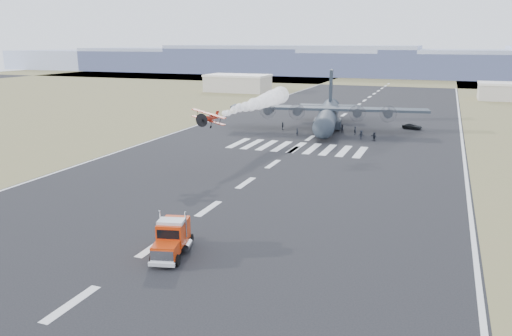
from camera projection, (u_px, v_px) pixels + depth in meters
The scene contains 22 objects.
ground at pixel (155, 246), 49.21m from camera, with size 500.00×500.00×0.00m, color black.
scrub_far at pixel (394, 80), 257.60m from camera, with size 500.00×80.00×0.00m, color olive.
runway_markings at pixel (310, 138), 103.57m from camera, with size 60.00×260.00×0.01m, color silver, non-canonical shape.
ridge_seg_a at pixel (113, 60), 350.08m from camera, with size 150.00×50.00×13.00m, color #8C96B2.
ridge_seg_b at pixel (196, 60), 327.53m from camera, with size 150.00×50.00×15.00m, color #8C96B2.
ridge_seg_c at pixel (291, 60), 304.98m from camera, with size 150.00×50.00×17.00m, color #8C96B2.
ridge_seg_d at pixel (400, 65), 283.17m from camera, with size 150.00×50.00×13.00m, color #8C96B2.
hangar_left at pixel (238, 83), 197.59m from camera, with size 24.50×14.50×6.70m.
hangar_right at pixel (510, 91), 168.59m from camera, with size 20.50×12.50×5.90m.
semi_truck at pixel (172, 237), 46.89m from camera, with size 4.04×7.88×3.46m.
aerobatic_biplane at pixel (209, 118), 76.28m from camera, with size 5.66×5.12×2.70m.
smoke_trail at pixel (269, 99), 98.82m from camera, with size 3.60×30.92×3.60m.
transport_aircraft at pixel (328, 114), 114.08m from camera, with size 43.85×35.93×12.67m.
support_vehicle at pixel (412, 126), 114.18m from camera, with size 2.02×4.38×1.22m, color black.
crew_a at pixel (297, 132), 106.20m from camera, with size 0.58×0.48×1.59m, color black.
crew_b at pixel (342, 128), 110.20m from camera, with size 0.84×0.52×1.72m, color black.
crew_c at pixel (361, 135), 102.18m from camera, with size 1.18×0.55×1.83m, color black.
crew_d at pixel (283, 126), 113.10m from camera, with size 1.01×0.52×1.72m, color black.
crew_e at pixel (326, 133), 104.29m from camera, with size 0.82×0.50×1.67m, color black.
crew_f at pixel (374, 136), 100.72m from camera, with size 1.61×0.52×1.73m, color black.
crew_g at pixel (355, 131), 107.13m from camera, with size 0.64×0.53×1.75m, color black.
crew_h at pixel (323, 131), 107.28m from camera, with size 0.86×0.53×1.77m, color black.
Camera 1 is at (25.54, -39.28, 19.63)m, focal length 35.00 mm.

